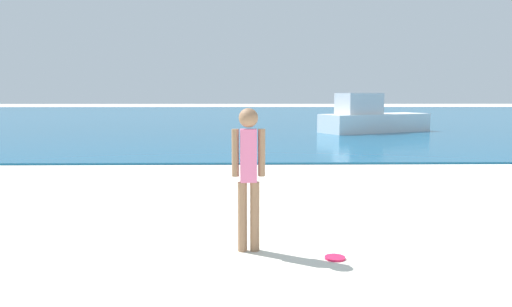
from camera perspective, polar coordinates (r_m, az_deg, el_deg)
water at (r=43.13m, az=-0.73°, el=4.39°), size 160.00×60.00×0.06m
person_standing at (r=5.84m, az=-0.87°, el=-2.02°), size 0.40×0.23×1.72m
frisbee at (r=5.85m, az=9.13°, el=-11.85°), size 0.24×0.24×0.03m
boat_near at (r=24.59m, az=13.23°, el=3.95°), size 5.77×4.02×1.89m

